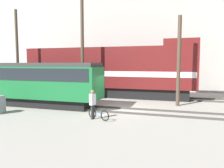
% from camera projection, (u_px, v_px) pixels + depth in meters
% --- Properties ---
extents(ground_plane, '(120.00, 120.00, 0.00)m').
position_uv_depth(ground_plane, '(120.00, 109.00, 16.07)').
color(ground_plane, gray).
extents(track_near, '(60.00, 1.50, 0.14)m').
position_uv_depth(track_near, '(117.00, 110.00, 15.41)').
color(track_near, '#47423D').
rests_on(track_near, ground).
extents(track_far, '(60.00, 1.51, 0.14)m').
position_uv_depth(track_far, '(135.00, 97.00, 21.55)').
color(track_far, '#47423D').
rests_on(track_far, ground).
extents(building_backdrop, '(48.08, 6.00, 14.83)m').
position_uv_depth(building_backdrop, '(148.00, 33.00, 29.29)').
color(building_backdrop, '#B7B2A8').
rests_on(building_backdrop, ground).
extents(freight_locomotive, '(17.07, 3.04, 5.49)m').
position_uv_depth(freight_locomotive, '(109.00, 71.00, 22.09)').
color(freight_locomotive, black).
rests_on(freight_locomotive, ground).
extents(streetcar, '(12.22, 2.54, 3.39)m').
position_uv_depth(streetcar, '(27.00, 81.00, 17.41)').
color(streetcar, black).
rests_on(streetcar, ground).
extents(bicycle, '(1.55, 0.75, 0.70)m').
position_uv_depth(bicycle, '(98.00, 114.00, 13.01)').
color(bicycle, black).
rests_on(bicycle, ground).
extents(person, '(0.34, 0.42, 1.78)m').
position_uv_depth(person, '(93.00, 101.00, 13.05)').
color(person, '#333333').
rests_on(person, ground).
extents(utility_pole_left, '(0.27, 0.27, 8.50)m').
position_uv_depth(utility_pole_left, '(17.00, 54.00, 21.30)').
color(utility_pole_left, '#4C3D2D').
rests_on(utility_pole_left, ground).
extents(utility_pole_center, '(0.29, 0.29, 9.95)m').
position_uv_depth(utility_pole_center, '(82.00, 45.00, 19.21)').
color(utility_pole_center, '#4C3D2D').
rests_on(utility_pole_center, ground).
extents(utility_pole_right, '(0.29, 0.29, 7.01)m').
position_uv_depth(utility_pole_right, '(179.00, 61.00, 16.97)').
color(utility_pole_right, '#4C3D2D').
rests_on(utility_pole_right, ground).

